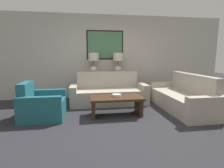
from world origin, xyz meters
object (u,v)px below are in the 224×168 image
(table_lamp_left, at_px, (94,61))
(console_table, at_px, (106,86))
(decorative_bowl, at_px, (117,95))
(couch_by_back_wall, at_px, (109,93))
(coffee_table, at_px, (116,102))
(armchair_near_back_wall, at_px, (42,106))
(couch_by_side, at_px, (182,98))
(table_lamp_right, at_px, (118,61))

(table_lamp_left, bearing_deg, console_table, 0.00)
(console_table, bearing_deg, decorative_bowl, -88.43)
(couch_by_back_wall, xyz_separation_m, coffee_table, (0.03, -1.07, 0.03))
(armchair_near_back_wall, bearing_deg, couch_by_side, 1.81)
(console_table, relative_size, decorative_bowl, 5.62)
(console_table, height_order, table_lamp_left, table_lamp_left)
(table_lamp_right, bearing_deg, table_lamp_left, 180.00)
(table_lamp_right, xyz_separation_m, decorative_bowl, (-0.34, -1.64, -0.74))
(couch_by_side, relative_size, decorative_bowl, 9.91)
(console_table, xyz_separation_m, couch_by_side, (1.78, -1.48, -0.10))
(coffee_table, relative_size, decorative_bowl, 5.51)
(table_lamp_right, distance_m, couch_by_back_wall, 1.17)
(table_lamp_right, relative_size, couch_by_back_wall, 0.31)
(console_table, bearing_deg, couch_by_back_wall, -90.00)
(armchair_near_back_wall, bearing_deg, couch_by_back_wall, 30.98)
(table_lamp_right, xyz_separation_m, armchair_near_back_wall, (-2.01, -1.59, -0.93))
(table_lamp_right, relative_size, decorative_bowl, 3.04)
(table_lamp_right, bearing_deg, couch_by_side, -46.86)
(couch_by_back_wall, height_order, couch_by_side, same)
(couch_by_back_wall, height_order, armchair_near_back_wall, couch_by_back_wall)
(decorative_bowl, bearing_deg, couch_by_back_wall, 92.53)
(table_lamp_left, distance_m, armchair_near_back_wall, 2.22)
(console_table, xyz_separation_m, table_lamp_right, (0.39, 0.00, 0.80))
(coffee_table, bearing_deg, couch_by_back_wall, 91.79)
(couch_by_side, height_order, armchair_near_back_wall, couch_by_side)
(console_table, distance_m, armchair_near_back_wall, 2.27)
(console_table, xyz_separation_m, coffee_table, (0.03, -1.69, -0.08))
(armchair_near_back_wall, bearing_deg, table_lamp_left, 52.25)
(table_lamp_left, distance_m, coffee_table, 1.95)
(console_table, height_order, decorative_bowl, console_table)
(couch_by_side, xyz_separation_m, coffee_table, (-1.74, -0.20, 0.03))
(couch_by_back_wall, relative_size, decorative_bowl, 9.91)
(table_lamp_right, distance_m, armchair_near_back_wall, 2.72)
(console_table, height_order, armchair_near_back_wall, armchair_near_back_wall)
(decorative_bowl, relative_size, armchair_near_back_wall, 0.24)
(couch_by_back_wall, relative_size, coffee_table, 1.80)
(couch_by_side, bearing_deg, armchair_near_back_wall, -178.19)
(console_table, distance_m, decorative_bowl, 1.64)
(table_lamp_left, relative_size, armchair_near_back_wall, 0.73)
(table_lamp_left, relative_size, decorative_bowl, 3.04)
(table_lamp_right, height_order, armchair_near_back_wall, table_lamp_right)
(coffee_table, xyz_separation_m, armchair_near_back_wall, (-1.65, 0.10, -0.05))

